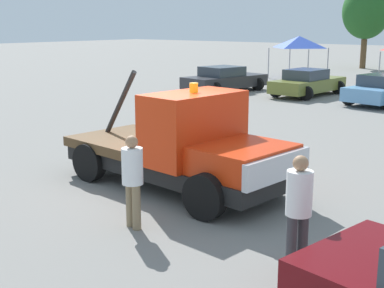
{
  "coord_description": "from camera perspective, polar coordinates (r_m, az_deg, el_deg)",
  "views": [
    {
      "loc": [
        7.45,
        -8.67,
        3.57
      ],
      "look_at": [
        0.5,
        0.0,
        1.05
      ],
      "focal_mm": 50.0,
      "sensor_mm": 36.0,
      "label": 1
    }
  ],
  "objects": [
    {
      "name": "person_near_truck",
      "position": [
        7.95,
        11.32,
        -6.33
      ],
      "size": [
        0.39,
        0.39,
        1.73
      ],
      "rotation": [
        0.0,
        0.0,
        2.75
      ],
      "color": "#38383D",
      "rests_on": "ground"
    },
    {
      "name": "person_at_hood",
      "position": [
        9.41,
        -6.36,
        -3.34
      ],
      "size": [
        0.37,
        0.37,
        1.68
      ],
      "rotation": [
        0.0,
        0.0,
        1.35
      ],
      "color": "#847051",
      "rests_on": "ground"
    },
    {
      "name": "parked_car_charcoal",
      "position": [
        28.67,
        3.46,
        6.91
      ],
      "size": [
        3.01,
        4.99,
        1.34
      ],
      "rotation": [
        0.0,
        0.0,
        1.4
      ],
      "color": "#2D2D33",
      "rests_on": "ground"
    },
    {
      "name": "tow_truck",
      "position": [
        11.5,
        -0.73,
        -0.51
      ],
      "size": [
        5.65,
        2.66,
        2.51
      ],
      "rotation": [
        0.0,
        0.0,
        -0.09
      ],
      "color": "black",
      "rests_on": "ground"
    },
    {
      "name": "ground_plane",
      "position": [
        11.98,
        -1.87,
        -4.57
      ],
      "size": [
        160.0,
        160.0,
        0.0
      ],
      "primitive_type": "plane",
      "color": "gray"
    },
    {
      "name": "canopy_tent_blue",
      "position": [
        36.46,
        11.37,
        10.62
      ],
      "size": [
        2.93,
        2.93,
        2.74
      ],
      "color": "#9E9EA3",
      "rests_on": "ground"
    },
    {
      "name": "parked_car_olive",
      "position": [
        27.53,
        12.22,
        6.4
      ],
      "size": [
        2.57,
        4.76,
        1.34
      ],
      "rotation": [
        0.0,
        0.0,
        1.5
      ],
      "color": "olive",
      "rests_on": "ground"
    },
    {
      "name": "tree_right",
      "position": [
        45.48,
        18.09,
        13.26
      ],
      "size": [
        3.71,
        3.71,
        6.62
      ],
      "color": "brown",
      "rests_on": "ground"
    }
  ]
}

